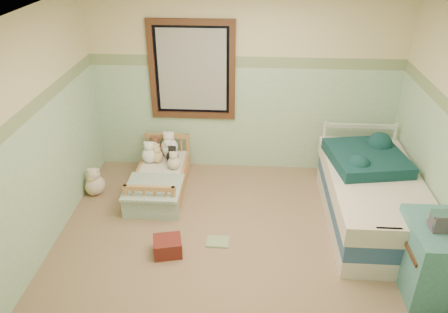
# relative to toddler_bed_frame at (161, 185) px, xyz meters

# --- Properties ---
(floor) EXTENTS (4.20, 3.60, 0.02)m
(floor) POSITION_rel_toddler_bed_frame_xyz_m (1.08, -1.05, -0.09)
(floor) COLOR brown
(floor) RESTS_ON ground
(ceiling) EXTENTS (4.20, 3.60, 0.02)m
(ceiling) POSITION_rel_toddler_bed_frame_xyz_m (1.08, -1.05, 2.43)
(ceiling) COLOR silver
(ceiling) RESTS_ON wall_back
(wall_back) EXTENTS (4.20, 0.04, 2.50)m
(wall_back) POSITION_rel_toddler_bed_frame_xyz_m (1.08, 0.75, 1.17)
(wall_back) COLOR beige
(wall_back) RESTS_ON floor
(wall_front) EXTENTS (4.20, 0.04, 2.50)m
(wall_front) POSITION_rel_toddler_bed_frame_xyz_m (1.08, -2.85, 1.17)
(wall_front) COLOR beige
(wall_front) RESTS_ON floor
(wall_left) EXTENTS (0.04, 3.60, 2.50)m
(wall_left) POSITION_rel_toddler_bed_frame_xyz_m (-1.02, -1.05, 1.17)
(wall_left) COLOR beige
(wall_left) RESTS_ON floor
(wainscot_mint) EXTENTS (4.20, 0.01, 1.50)m
(wainscot_mint) POSITION_rel_toddler_bed_frame_xyz_m (1.08, 0.74, 0.67)
(wainscot_mint) COLOR #93BF97
(wainscot_mint) RESTS_ON floor
(border_strip) EXTENTS (4.20, 0.01, 0.15)m
(border_strip) POSITION_rel_toddler_bed_frame_xyz_m (1.08, 0.74, 1.49)
(border_strip) COLOR #335F3A
(border_strip) RESTS_ON wall_back
(window_frame) EXTENTS (1.16, 0.06, 1.36)m
(window_frame) POSITION_rel_toddler_bed_frame_xyz_m (0.38, 0.71, 1.37)
(window_frame) COLOR #402114
(window_frame) RESTS_ON wall_back
(window_blinds) EXTENTS (0.92, 0.01, 1.12)m
(window_blinds) POSITION_rel_toddler_bed_frame_xyz_m (0.38, 0.72, 1.37)
(window_blinds) COLOR #B5B5B1
(window_blinds) RESTS_ON window_frame
(toddler_bed_frame) EXTENTS (0.64, 1.28, 0.16)m
(toddler_bed_frame) POSITION_rel_toddler_bed_frame_xyz_m (0.00, 0.00, 0.00)
(toddler_bed_frame) COLOR #A8773D
(toddler_bed_frame) RESTS_ON floor
(toddler_mattress) EXTENTS (0.59, 1.23, 0.12)m
(toddler_mattress) POSITION_rel_toddler_bed_frame_xyz_m (0.00, 0.00, 0.14)
(toddler_mattress) COLOR silver
(toddler_mattress) RESTS_ON toddler_bed_frame
(patchwork_quilt) EXTENTS (0.70, 0.64, 0.03)m
(patchwork_quilt) POSITION_rel_toddler_bed_frame_xyz_m (0.00, -0.40, 0.22)
(patchwork_quilt) COLOR #6199B4
(patchwork_quilt) RESTS_ON toddler_mattress
(plush_bed_brown) EXTENTS (0.18, 0.18, 0.18)m
(plush_bed_brown) POSITION_rel_toddler_bed_frame_xyz_m (-0.15, 0.50, 0.29)
(plush_bed_brown) COLOR brown
(plush_bed_brown) RESTS_ON toddler_mattress
(plush_bed_white) EXTENTS (0.24, 0.24, 0.24)m
(plush_bed_white) POSITION_rel_toddler_bed_frame_xyz_m (0.05, 0.50, 0.32)
(plush_bed_white) COLOR white
(plush_bed_white) RESTS_ON toddler_mattress
(plush_bed_tan) EXTENTS (0.19, 0.19, 0.19)m
(plush_bed_tan) POSITION_rel_toddler_bed_frame_xyz_m (-0.10, 0.28, 0.30)
(plush_bed_tan) COLOR #E2C48A
(plush_bed_tan) RESTS_ON toddler_mattress
(plush_bed_dark) EXTENTS (0.17, 0.17, 0.17)m
(plush_bed_dark) POSITION_rel_toddler_bed_frame_xyz_m (0.13, 0.28, 0.29)
(plush_bed_dark) COLOR black
(plush_bed_dark) RESTS_ON toddler_mattress
(plush_floor_cream) EXTENTS (0.26, 0.26, 0.26)m
(plush_floor_cream) POSITION_rel_toddler_bed_frame_xyz_m (-0.85, -0.13, 0.05)
(plush_floor_cream) COLOR beige
(plush_floor_cream) RESTS_ON floor
(plush_floor_tan) EXTENTS (0.22, 0.22, 0.22)m
(plush_floor_tan) POSITION_rel_toddler_bed_frame_xyz_m (-0.87, -0.16, 0.03)
(plush_floor_tan) COLOR #E2C48A
(plush_floor_tan) RESTS_ON floor
(twin_bed_frame) EXTENTS (0.98, 1.96, 0.22)m
(twin_bed_frame) POSITION_rel_toddler_bed_frame_xyz_m (2.63, -0.55, 0.03)
(twin_bed_frame) COLOR white
(twin_bed_frame) RESTS_ON floor
(twin_boxspring) EXTENTS (0.98, 1.96, 0.22)m
(twin_boxspring) POSITION_rel_toddler_bed_frame_xyz_m (2.63, -0.55, 0.25)
(twin_boxspring) COLOR #2F4786
(twin_boxspring) RESTS_ON twin_bed_frame
(twin_mattress) EXTENTS (1.02, 2.00, 0.22)m
(twin_mattress) POSITION_rel_toddler_bed_frame_xyz_m (2.63, -0.55, 0.47)
(twin_mattress) COLOR silver
(twin_mattress) RESTS_ON twin_boxspring
(teal_blanket) EXTENTS (0.97, 1.01, 0.14)m
(teal_blanket) POSITION_rel_toddler_bed_frame_xyz_m (2.58, -0.25, 0.65)
(teal_blanket) COLOR #0F3A3F
(teal_blanket) RESTS_ON twin_mattress
(dresser) EXTENTS (0.46, 0.74, 0.74)m
(dresser) POSITION_rel_toddler_bed_frame_xyz_m (2.94, -1.57, 0.29)
(dresser) COLOR #3B7678
(dresser) RESTS_ON floor
(book_stack) EXTENTS (0.18, 0.14, 0.18)m
(book_stack) POSITION_rel_toddler_bed_frame_xyz_m (2.94, -1.61, 0.75)
(book_stack) COLOR brown
(book_stack) RESTS_ON dresser
(red_pillow) EXTENTS (0.35, 0.33, 0.19)m
(red_pillow) POSITION_rel_toddler_bed_frame_xyz_m (0.32, -1.25, 0.01)
(red_pillow) COLOR #A12717
(red_pillow) RESTS_ON floor
(floor_book) EXTENTS (0.26, 0.20, 0.02)m
(floor_book) POSITION_rel_toddler_bed_frame_xyz_m (0.85, -1.04, -0.07)
(floor_book) COLOR gold
(floor_book) RESTS_ON floor
(extra_plush_0) EXTENTS (0.16, 0.16, 0.16)m
(extra_plush_0) POSITION_rel_toddler_bed_frame_xyz_m (-0.08, 0.26, 0.28)
(extra_plush_0) COLOR #E2C48A
(extra_plush_0) RESTS_ON toddler_mattress
(extra_plush_1) EXTENTS (0.17, 0.17, 0.17)m
(extra_plush_1) POSITION_rel_toddler_bed_frame_xyz_m (0.05, 0.43, 0.29)
(extra_plush_1) COLOR white
(extra_plush_1) RESTS_ON toddler_mattress
(extra_plush_2) EXTENTS (0.21, 0.21, 0.21)m
(extra_plush_2) POSITION_rel_toddler_bed_frame_xyz_m (-0.18, 0.26, 0.31)
(extra_plush_2) COLOR white
(extra_plush_2) RESTS_ON toddler_mattress
(extra_plush_3) EXTENTS (0.17, 0.17, 0.17)m
(extra_plush_3) POSITION_rel_toddler_bed_frame_xyz_m (-0.15, 0.38, 0.29)
(extra_plush_3) COLOR white
(extra_plush_3) RESTS_ON toddler_mattress
(extra_plush_4) EXTENTS (0.17, 0.17, 0.17)m
(extra_plush_4) POSITION_rel_toddler_bed_frame_xyz_m (0.18, 0.10, 0.29)
(extra_plush_4) COLOR beige
(extra_plush_4) RESTS_ON toddler_mattress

